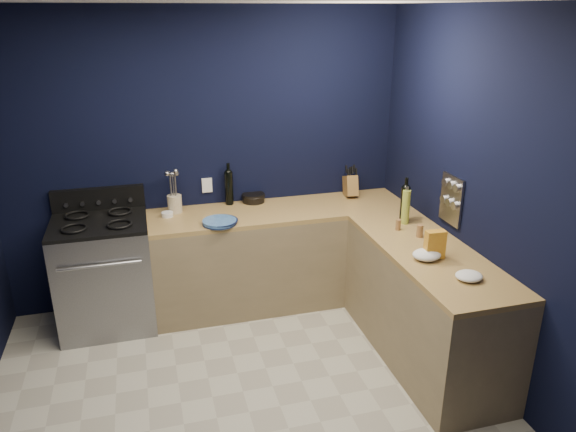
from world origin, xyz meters
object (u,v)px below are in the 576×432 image
object	(u,v)px
gas_range	(105,275)
utensil_crock	(175,204)
knife_block	(350,186)
plate_stack	(219,222)
crouton_bag	(435,245)

from	to	relation	value
gas_range	utensil_crock	distance (m)	0.83
knife_block	plate_stack	bearing A→B (deg)	-157.24
plate_stack	crouton_bag	distance (m)	1.73
utensil_crock	knife_block	size ratio (longest dim) A/B	0.80
utensil_crock	crouton_bag	world-z (taller)	crouton_bag
plate_stack	gas_range	bearing A→B (deg)	168.43
plate_stack	knife_block	bearing A→B (deg)	16.77
utensil_crock	crouton_bag	bearing A→B (deg)	-40.19
gas_range	knife_block	size ratio (longest dim) A/B	4.74
utensil_crock	knife_block	distance (m)	1.63
knife_block	crouton_bag	size ratio (longest dim) A/B	0.93
utensil_crock	crouton_bag	size ratio (longest dim) A/B	0.74
crouton_bag	utensil_crock	bearing A→B (deg)	143.41
gas_range	plate_stack	xyz separation A→B (m)	(0.96, -0.20, 0.46)
plate_stack	utensil_crock	size ratio (longest dim) A/B	1.81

